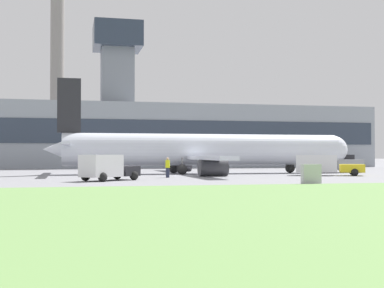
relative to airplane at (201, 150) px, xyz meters
name	(u,v)px	position (x,y,z in m)	size (l,w,h in m)	color
ground_plane	(194,175)	(-1.72, -3.84, -2.46)	(400.00, 400.00, 0.00)	gray
terminal_building	(143,134)	(-1.99, 32.00, 2.97)	(74.06, 15.86, 23.16)	#8C939E
smokestack_left	(57,64)	(-16.19, 58.48, 18.22)	(3.21, 3.21, 41.10)	gray
airplane	(201,150)	(0.00, 0.00, 0.00)	(32.83, 27.38, 9.64)	silver
pushback_tug	(347,165)	(16.70, -0.28, -1.58)	(3.32, 2.42, 1.99)	gray
baggage_truck	(324,165)	(10.26, -7.54, -1.48)	(6.51, 4.21, 1.96)	yellow
fuel_truck	(107,168)	(-10.74, -13.44, -1.48)	(4.90, 4.56, 1.99)	#232328
ground_crew_person	(168,167)	(-5.22, -8.94, -1.56)	(0.55, 0.55, 1.75)	#23283D
utility_cabinet	(311,174)	(2.41, -21.21, -1.79)	(1.28, 0.52, 1.35)	#B2B7B2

